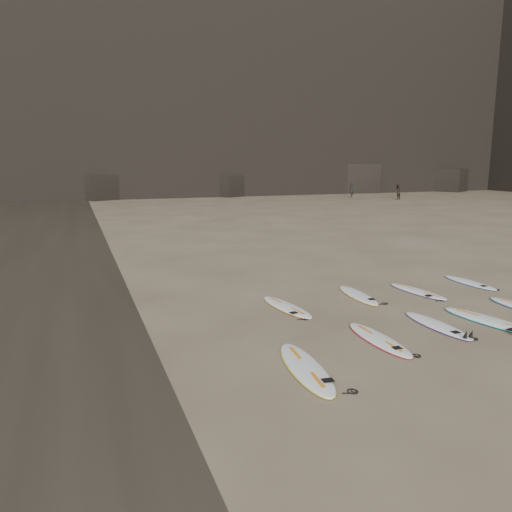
{
  "coord_description": "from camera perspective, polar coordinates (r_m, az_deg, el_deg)",
  "views": [
    {
      "loc": [
        -8.48,
        -9.59,
        4.07
      ],
      "look_at": [
        -3.9,
        2.88,
        1.5
      ],
      "focal_mm": 35.0,
      "sensor_mm": 36.0,
      "label": 1
    }
  ],
  "objects": [
    {
      "name": "ground",
      "position": [
        13.43,
        20.45,
        -7.41
      ],
      "size": [
        240.0,
        240.0,
        0.0
      ],
      "primitive_type": "plane",
      "color": "#897559",
      "rests_on": "ground"
    },
    {
      "name": "headland",
      "position": [
        68.85,
        9.44,
        25.05
      ],
      "size": [
        170.0,
        101.0,
        63.47
      ],
      "color": "black",
      "rests_on": "ground"
    },
    {
      "name": "surfboard_0",
      "position": [
        10.11,
        5.7,
        -12.54
      ],
      "size": [
        0.96,
        2.75,
        0.1
      ],
      "primitive_type": "ellipsoid",
      "rotation": [
        0.0,
        0.0,
        -0.12
      ],
      "color": "white",
      "rests_on": "ground"
    },
    {
      "name": "surfboard_1",
      "position": [
        11.88,
        13.85,
        -9.2
      ],
      "size": [
        0.62,
        2.43,
        0.09
      ],
      "primitive_type": "ellipsoid",
      "rotation": [
        0.0,
        0.0,
        -0.01
      ],
      "color": "white",
      "rests_on": "ground"
    },
    {
      "name": "surfboard_2",
      "position": [
        13.26,
        19.99,
        -7.42
      ],
      "size": [
        0.59,
        2.34,
        0.08
      ],
      "primitive_type": "ellipsoid",
      "rotation": [
        0.0,
        0.0,
        0.01
      ],
      "color": "white",
      "rests_on": "ground"
    },
    {
      "name": "surfboard_3",
      "position": [
        14.08,
        25.32,
        -6.73
      ],
      "size": [
        1.19,
        2.86,
        0.1
      ],
      "primitive_type": "ellipsoid",
      "rotation": [
        0.0,
        0.0,
        0.2
      ],
      "color": "white",
      "rests_on": "ground"
    },
    {
      "name": "surfboard_5",
      "position": [
        13.99,
        3.52,
        -5.8
      ],
      "size": [
        0.9,
        2.46,
        0.09
      ],
      "primitive_type": "ellipsoid",
      "rotation": [
        0.0,
        0.0,
        0.14
      ],
      "color": "white",
      "rests_on": "ground"
    },
    {
      "name": "surfboard_6",
      "position": [
        15.48,
        11.56,
        -4.37
      ],
      "size": [
        0.76,
        2.37,
        0.08
      ],
      "primitive_type": "ellipsoid",
      "rotation": [
        0.0,
        0.0,
        -0.09
      ],
      "color": "white",
      "rests_on": "ground"
    },
    {
      "name": "surfboard_7",
      "position": [
        16.38,
        17.98,
        -3.84
      ],
      "size": [
        0.86,
        2.34,
        0.08
      ],
      "primitive_type": "ellipsoid",
      "rotation": [
        0.0,
        0.0,
        0.14
      ],
      "color": "white",
      "rests_on": "ground"
    },
    {
      "name": "surfboard_8",
      "position": [
        18.15,
        23.23,
        -2.79
      ],
      "size": [
        0.6,
        2.25,
        0.08
      ],
      "primitive_type": "ellipsoid",
      "rotation": [
        0.0,
        0.0,
        0.03
      ],
      "color": "white",
      "rests_on": "ground"
    },
    {
      "name": "person_a",
      "position": [
        56.29,
        10.87,
        7.46
      ],
      "size": [
        0.7,
        0.74,
        1.7
      ],
      "primitive_type": "imported",
      "rotation": [
        0.0,
        0.0,
        4.07
      ],
      "color": "black",
      "rests_on": "ground"
    },
    {
      "name": "person_b",
      "position": [
        54.56,
        15.85,
        7.06
      ],
      "size": [
        0.89,
        0.78,
        1.55
      ],
      "primitive_type": "imported",
      "rotation": [
        0.0,
        0.0,
        3.44
      ],
      "color": "black",
      "rests_on": "ground"
    }
  ]
}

